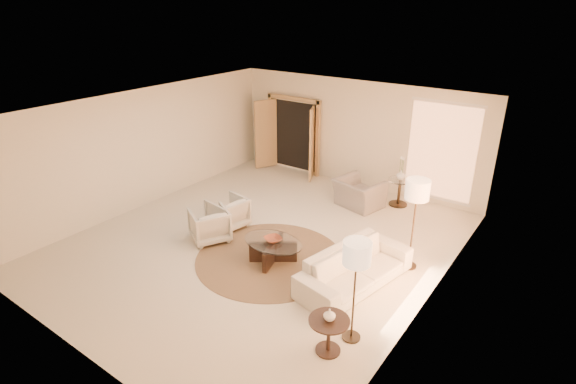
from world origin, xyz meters
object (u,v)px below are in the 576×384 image
Objects in this scene: coffee_table at (273,249)px; accent_chair at (359,189)px; armchair_right at (210,223)px; floor_lamp_far at (357,258)px; end_table at (329,330)px; side_table at (399,190)px; floor_lamp_near at (417,194)px; bowl at (273,239)px; side_vase at (401,175)px; armchair_left at (228,211)px; end_vase at (329,315)px; sofa at (355,268)px.

accent_chair is at bearing 87.11° from coffee_table.
floor_lamp_far reaches higher than armchair_right.
end_table is at bearing 126.58° from accent_chair.
floor_lamp_far is at bearing -74.92° from side_table.
floor_lamp_near is 1.08× the size of floor_lamp_far.
floor_lamp_near reaches higher than bowl.
side_vase reaches higher than side_table.
end_table is 0.36× the size of floor_lamp_far.
side_table is 5.13m from floor_lamp_far.
coffee_table is at bearing 145.39° from end_table.
end_table is 0.87× the size of side_table.
armchair_left is at bearing -128.72° from side_table.
armchair_left is 4.20m from side_table.
end_vase is (0.00, 0.00, 0.26)m from end_table.
accent_chair is 1.80× the size of end_table.
coffee_table is 2.30× the size of side_table.
side_table is 2.89× the size of side_vase.
coffee_table is 0.95× the size of floor_lamp_far.
bowl is (-2.09, 1.45, 0.11)m from end_table.
sofa is 1.79m from end_vase.
sofa reaches higher than bowl.
floor_lamp_far reaches higher than side_table.
sofa is at bearing 9.01° from bowl.
accent_chair is at bearing 112.52° from end_table.
bowl is 3.98m from side_vase.
armchair_left is 0.71× the size of accent_chair.
coffee_table is 0.88× the size of floor_lamp_near.
side_vase reaches higher than armchair_right.
bowl is at bearing 145.39° from end_table.
armchair_right is 4.70m from side_vase.
armchair_right is 1.30× the size of end_table.
floor_lamp_near reaches higher than floor_lamp_far.
bowl is at bearing -45.00° from coffee_table.
floor_lamp_far is (2.24, -1.01, 1.12)m from coffee_table.
floor_lamp_far is 0.89m from end_vase.
floor_lamp_near is at bearing 110.94° from armchair_left.
side_table is at bearing 76.47° from coffee_table.
coffee_table is at bearing 135.00° from bowl.
armchair_left is at bearing -128.72° from side_vase.
armchair_right is 4.23× the size of end_vase.
armchair_right is 2.38× the size of bowl.
end_table is at bearing -77.59° from side_table.
floor_lamp_near reaches higher than coffee_table.
accent_chair is 3.22m from bowl.
floor_lamp_near reaches higher than armchair_left.
floor_lamp_near is 2.77m from bowl.
sofa is 3.69m from side_vase.
end_vase is at bearing 98.77° from armchair_right.
armchair_right is 1.61m from bowl.
sofa is at bearing 105.63° from end_table.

